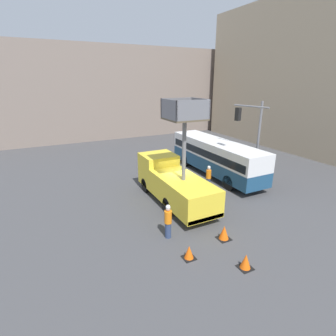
{
  "coord_description": "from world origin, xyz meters",
  "views": [
    {
      "loc": [
        -8.27,
        -14.86,
        7.8
      ],
      "look_at": [
        -0.79,
        0.09,
        2.14
      ],
      "focal_mm": 28.0,
      "sensor_mm": 36.0,
      "label": 1
    }
  ],
  "objects_px": {
    "city_bus": "(216,155)",
    "road_worker_directing": "(208,177)",
    "traffic_cone_mid_road": "(246,262)",
    "road_worker_near_truck": "(168,221)",
    "utility_truck": "(173,180)",
    "traffic_light_pole": "(252,130)",
    "traffic_cone_near_truck": "(224,233)",
    "traffic_cone_far_side": "(189,253)"
  },
  "relations": [
    {
      "from": "traffic_light_pole",
      "to": "traffic_cone_mid_road",
      "type": "distance_m",
      "value": 11.43
    },
    {
      "from": "city_bus",
      "to": "utility_truck",
      "type": "bearing_deg",
      "value": 119.11
    },
    {
      "from": "utility_truck",
      "to": "traffic_cone_near_truck",
      "type": "xyz_separation_m",
      "value": [
        0.29,
        -5.09,
        -1.16
      ]
    },
    {
      "from": "road_worker_directing",
      "to": "traffic_cone_mid_road",
      "type": "xyz_separation_m",
      "value": [
        -3.62,
        -8.02,
        -0.58
      ]
    },
    {
      "from": "traffic_light_pole",
      "to": "traffic_cone_mid_road",
      "type": "bearing_deg",
      "value": -132.83
    },
    {
      "from": "traffic_cone_near_truck",
      "to": "traffic_cone_far_side",
      "type": "xyz_separation_m",
      "value": [
        -2.4,
        -0.52,
        -0.05
      ]
    },
    {
      "from": "traffic_cone_mid_road",
      "to": "road_worker_near_truck",
      "type": "bearing_deg",
      "value": 118.37
    },
    {
      "from": "road_worker_near_truck",
      "to": "traffic_cone_mid_road",
      "type": "distance_m",
      "value": 4.15
    },
    {
      "from": "utility_truck",
      "to": "road_worker_directing",
      "type": "xyz_separation_m",
      "value": [
        3.37,
        0.74,
        -0.6
      ]
    },
    {
      "from": "utility_truck",
      "to": "road_worker_near_truck",
      "type": "relative_size",
      "value": 3.94
    },
    {
      "from": "city_bus",
      "to": "road_worker_near_truck",
      "type": "bearing_deg",
      "value": 131.33
    },
    {
      "from": "utility_truck",
      "to": "traffic_cone_near_truck",
      "type": "distance_m",
      "value": 5.23
    },
    {
      "from": "road_worker_near_truck",
      "to": "road_worker_directing",
      "type": "height_order",
      "value": "road_worker_near_truck"
    },
    {
      "from": "road_worker_directing",
      "to": "utility_truck",
      "type": "bearing_deg",
      "value": 62.96
    },
    {
      "from": "utility_truck",
      "to": "traffic_cone_near_truck",
      "type": "bearing_deg",
      "value": -86.7
    },
    {
      "from": "city_bus",
      "to": "road_worker_directing",
      "type": "distance_m",
      "value": 3.35
    },
    {
      "from": "road_worker_near_truck",
      "to": "utility_truck",
      "type": "bearing_deg",
      "value": 117.09
    },
    {
      "from": "road_worker_directing",
      "to": "city_bus",
      "type": "bearing_deg",
      "value": -84.25
    },
    {
      "from": "traffic_cone_mid_road",
      "to": "traffic_cone_far_side",
      "type": "bearing_deg",
      "value": 137.98
    },
    {
      "from": "utility_truck",
      "to": "city_bus",
      "type": "bearing_deg",
      "value": 28.29
    },
    {
      "from": "city_bus",
      "to": "road_worker_near_truck",
      "type": "relative_size",
      "value": 5.52
    },
    {
      "from": "traffic_light_pole",
      "to": "traffic_cone_mid_road",
      "type": "height_order",
      "value": "traffic_light_pole"
    },
    {
      "from": "city_bus",
      "to": "road_worker_near_truck",
      "type": "height_order",
      "value": "city_bus"
    },
    {
      "from": "traffic_light_pole",
      "to": "road_worker_near_truck",
      "type": "xyz_separation_m",
      "value": [
        -9.26,
        -4.28,
        -3.25
      ]
    },
    {
      "from": "traffic_light_pole",
      "to": "traffic_cone_near_truck",
      "type": "bearing_deg",
      "value": -139.9
    },
    {
      "from": "utility_truck",
      "to": "road_worker_directing",
      "type": "relative_size",
      "value": 4.06
    },
    {
      "from": "traffic_cone_far_side",
      "to": "road_worker_directing",
      "type": "bearing_deg",
      "value": 49.25
    },
    {
      "from": "city_bus",
      "to": "road_worker_directing",
      "type": "height_order",
      "value": "city_bus"
    },
    {
      "from": "city_bus",
      "to": "road_worker_directing",
      "type": "bearing_deg",
      "value": 136.02
    },
    {
      "from": "road_worker_near_truck",
      "to": "road_worker_directing",
      "type": "relative_size",
      "value": 1.03
    },
    {
      "from": "road_worker_directing",
      "to": "traffic_cone_far_side",
      "type": "bearing_deg",
      "value": 99.81
    },
    {
      "from": "road_worker_directing",
      "to": "traffic_cone_far_side",
      "type": "distance_m",
      "value": 8.41
    },
    {
      "from": "traffic_light_pole",
      "to": "utility_truck",
      "type": "bearing_deg",
      "value": -175.09
    },
    {
      "from": "traffic_light_pole",
      "to": "traffic_cone_far_side",
      "type": "relative_size",
      "value": 9.66
    },
    {
      "from": "road_worker_near_truck",
      "to": "road_worker_directing",
      "type": "distance_m",
      "value": 7.11
    },
    {
      "from": "road_worker_near_truck",
      "to": "traffic_cone_mid_road",
      "type": "xyz_separation_m",
      "value": [
        1.95,
        -3.61,
        -0.61
      ]
    },
    {
      "from": "traffic_cone_far_side",
      "to": "city_bus",
      "type": "bearing_deg",
      "value": 48.12
    },
    {
      "from": "road_worker_directing",
      "to": "traffic_cone_mid_road",
      "type": "height_order",
      "value": "road_worker_directing"
    },
    {
      "from": "utility_truck",
      "to": "traffic_light_pole",
      "type": "xyz_separation_m",
      "value": [
        7.06,
        0.61,
        2.68
      ]
    },
    {
      "from": "traffic_cone_near_truck",
      "to": "traffic_cone_mid_road",
      "type": "xyz_separation_m",
      "value": [
        -0.55,
        -2.19,
        -0.03
      ]
    },
    {
      "from": "utility_truck",
      "to": "road_worker_directing",
      "type": "bearing_deg",
      "value": 12.4
    },
    {
      "from": "road_worker_near_truck",
      "to": "traffic_cone_far_side",
      "type": "height_order",
      "value": "road_worker_near_truck"
    }
  ]
}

